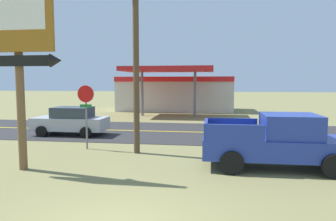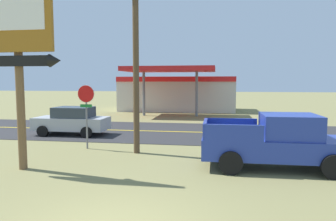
# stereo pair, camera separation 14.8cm
# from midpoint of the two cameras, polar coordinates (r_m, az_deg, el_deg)

# --- Properties ---
(road_asphalt) EXTENTS (140.00, 8.00, 0.02)m
(road_asphalt) POSITION_cam_midpoint_polar(r_m,az_deg,el_deg) (19.27, 2.57, -3.94)
(road_asphalt) COLOR #2B2B2D
(road_asphalt) RESTS_ON ground
(road_centre_line) EXTENTS (126.00, 0.20, 0.01)m
(road_centre_line) POSITION_cam_midpoint_polar(r_m,az_deg,el_deg) (19.27, 2.57, -3.90)
(road_centre_line) COLOR gold
(road_centre_line) RESTS_ON road_asphalt
(motel_sign) EXTENTS (3.07, 0.54, 6.52)m
(motel_sign) POSITION_cam_midpoint_polar(r_m,az_deg,el_deg) (11.96, -25.55, 11.31)
(motel_sign) COLOR brown
(motel_sign) RESTS_ON ground
(stop_sign) EXTENTS (0.80, 0.08, 2.95)m
(stop_sign) POSITION_cam_midpoint_polar(r_m,az_deg,el_deg) (14.75, -14.46, 0.94)
(stop_sign) COLOR slate
(stop_sign) RESTS_ON ground
(utility_pole) EXTENTS (1.84, 0.26, 8.65)m
(utility_pole) POSITION_cam_midpoint_polar(r_m,az_deg,el_deg) (13.55, -5.60, 11.68)
(utility_pole) COLOR brown
(utility_pole) RESTS_ON ground
(gas_station) EXTENTS (12.00, 11.50, 4.40)m
(gas_station) POSITION_cam_midpoint_polar(r_m,az_deg,el_deg) (33.61, 1.93, 3.34)
(gas_station) COLOR beige
(gas_station) RESTS_ON ground
(pickup_blue_parked_on_lawn) EXTENTS (5.21, 2.26, 1.96)m
(pickup_blue_parked_on_lawn) POSITION_cam_midpoint_polar(r_m,az_deg,el_deg) (11.83, 19.76, -5.45)
(pickup_blue_parked_on_lawn) COLOR #233893
(pickup_blue_parked_on_lawn) RESTS_ON ground
(car_silver_mid_lane) EXTENTS (4.20, 2.00, 1.64)m
(car_silver_mid_lane) POSITION_cam_midpoint_polar(r_m,az_deg,el_deg) (18.96, -16.92, -1.81)
(car_silver_mid_lane) COLOR #A8AAAF
(car_silver_mid_lane) RESTS_ON ground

